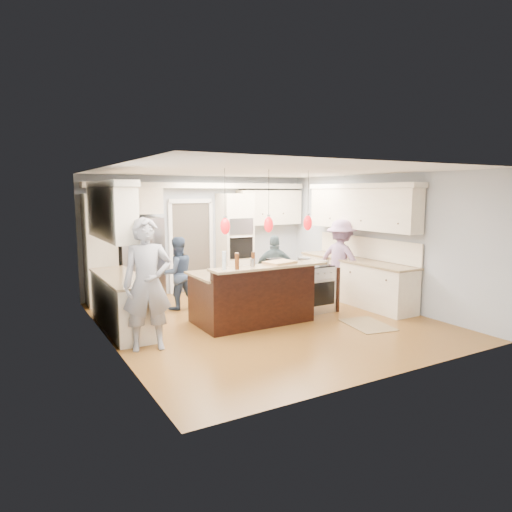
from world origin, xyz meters
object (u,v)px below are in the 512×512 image
(kitchen_island, at_px, (252,295))
(island_range, at_px, (312,288))
(refrigerator, at_px, (140,260))
(person_bar_end, at_px, (148,284))
(person_far_left, at_px, (177,273))

(kitchen_island, xyz_separation_m, island_range, (1.41, 0.08, -0.03))
(refrigerator, xyz_separation_m, island_range, (2.71, -2.49, -0.44))
(person_bar_end, xyz_separation_m, person_far_left, (1.20, 2.05, -0.26))
(kitchen_island, bearing_deg, refrigerator, 116.92)
(island_range, distance_m, person_bar_end, 3.55)
(person_bar_end, bearing_deg, refrigerator, 88.43)
(refrigerator, height_order, island_range, refrigerator)
(kitchen_island, relative_size, person_bar_end, 1.07)
(refrigerator, distance_m, kitchen_island, 2.91)
(person_bar_end, bearing_deg, person_far_left, 71.73)
(island_range, relative_size, person_bar_end, 0.47)
(refrigerator, height_order, person_bar_end, person_bar_end)
(person_bar_end, relative_size, person_far_left, 1.35)
(island_range, distance_m, person_far_left, 2.70)
(refrigerator, distance_m, person_far_left, 1.15)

